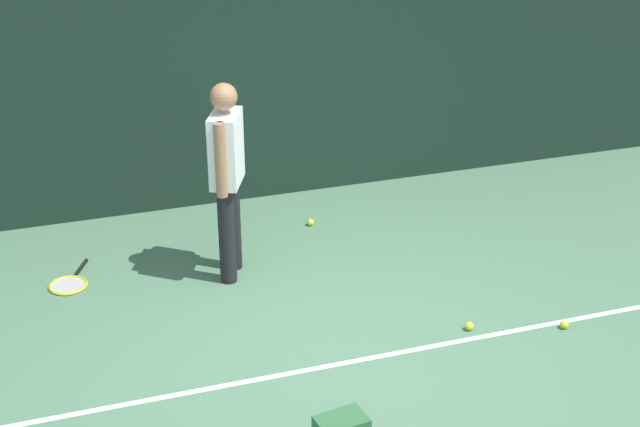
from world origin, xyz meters
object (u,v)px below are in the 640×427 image
(tennis_ball_mid_court, at_px, (469,326))
(tennis_ball_by_fence, at_px, (564,325))
(tennis_player, at_px, (227,170))
(tennis_racket, at_px, (69,284))
(tennis_ball_near_player, at_px, (311,222))

(tennis_ball_mid_court, bearing_deg, tennis_ball_by_fence, -16.31)
(tennis_player, xyz_separation_m, tennis_racket, (-1.34, 0.23, -0.95))
(tennis_player, xyz_separation_m, tennis_ball_near_player, (0.93, 0.68, -0.93))
(tennis_ball_near_player, distance_m, tennis_ball_by_fence, 2.68)
(tennis_player, bearing_deg, tennis_ball_mid_court, -108.86)
(tennis_player, relative_size, tennis_ball_by_fence, 25.76)
(tennis_racket, distance_m, tennis_ball_mid_court, 3.33)
(tennis_player, height_order, tennis_racket, tennis_player)
(tennis_player, height_order, tennis_ball_mid_court, tennis_player)
(tennis_ball_by_fence, bearing_deg, tennis_ball_near_player, 119.59)
(tennis_player, bearing_deg, tennis_racket, 104.28)
(tennis_racket, bearing_deg, tennis_ball_near_player, 125.91)
(tennis_racket, bearing_deg, tennis_ball_mid_court, 84.55)
(tennis_ball_near_player, height_order, tennis_ball_mid_court, same)
(tennis_racket, xyz_separation_m, tennis_ball_mid_court, (2.88, -1.67, 0.02))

